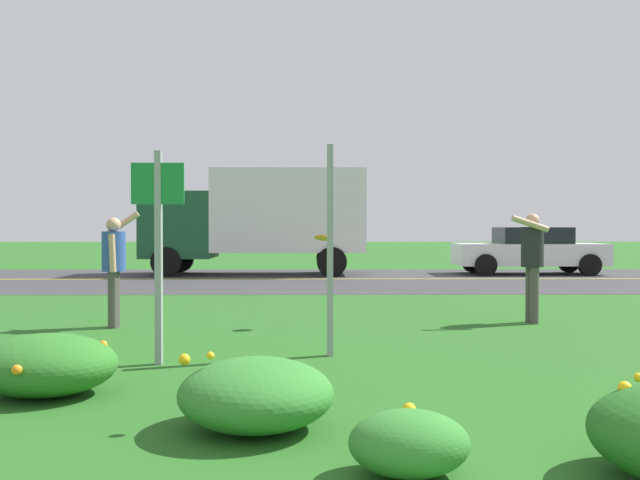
% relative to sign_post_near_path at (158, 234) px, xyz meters
% --- Properties ---
extents(ground_plane, '(120.00, 120.00, 0.00)m').
position_rel_sign_post_near_path_xyz_m(ground_plane, '(3.03, 3.09, -1.39)').
color(ground_plane, '#26601E').
extents(highway_strip, '(120.00, 9.31, 0.01)m').
position_rel_sign_post_near_path_xyz_m(highway_strip, '(3.03, 12.59, -1.39)').
color(highway_strip, '#38383A').
rests_on(highway_strip, ground).
extents(highway_center_stripe, '(120.00, 0.16, 0.00)m').
position_rel_sign_post_near_path_xyz_m(highway_center_stripe, '(3.03, 12.59, -1.38)').
color(highway_center_stripe, yellow).
rests_on(highway_center_stripe, ground).
extents(daylily_clump_mid_left, '(0.72, 0.58, 0.39)m').
position_rel_sign_post_near_path_xyz_m(daylily_clump_mid_left, '(2.21, -3.53, -1.19)').
color(daylily_clump_mid_left, '#337F2D').
rests_on(daylily_clump_mid_left, ground).
extents(daylily_clump_front_center, '(1.13, 1.20, 0.57)m').
position_rel_sign_post_near_path_xyz_m(daylily_clump_front_center, '(1.23, -2.52, -1.13)').
color(daylily_clump_front_center, '#337F2D').
rests_on(daylily_clump_front_center, ground).
extents(daylily_clump_mid_center, '(1.23, 1.17, 0.54)m').
position_rel_sign_post_near_path_xyz_m(daylily_clump_mid_center, '(-0.68, -1.43, -1.12)').
color(daylily_clump_mid_center, '#2D7526').
rests_on(daylily_clump_mid_center, ground).
extents(sign_post_near_path, '(0.56, 0.10, 2.28)m').
position_rel_sign_post_near_path_xyz_m(sign_post_near_path, '(0.00, 0.00, 0.00)').
color(sign_post_near_path, '#93969B').
rests_on(sign_post_near_path, ground).
extents(sign_post_by_roadside, '(0.07, 0.10, 2.40)m').
position_rel_sign_post_near_path_xyz_m(sign_post_by_roadside, '(1.84, 0.50, -0.19)').
color(sign_post_by_roadside, '#93969B').
rests_on(sign_post_by_roadside, ground).
extents(person_thrower_blue_shirt, '(0.51, 0.51, 1.70)m').
position_rel_sign_post_near_path_xyz_m(person_thrower_blue_shirt, '(-1.25, 2.89, -0.43)').
color(person_thrower_blue_shirt, '#2D4C9E').
rests_on(person_thrower_blue_shirt, ground).
extents(person_catcher_dark_shirt, '(0.58, 0.51, 1.67)m').
position_rel_sign_post_near_path_xyz_m(person_catcher_dark_shirt, '(4.99, 3.30, -0.39)').
color(person_catcher_dark_shirt, '#232328').
rests_on(person_catcher_dark_shirt, ground).
extents(frisbee_orange, '(0.25, 0.24, 0.12)m').
position_rel_sign_post_near_path_xyz_m(frisbee_orange, '(1.80, 2.99, -0.09)').
color(frisbee_orange, orange).
extents(car_white_center_left, '(4.50, 2.00, 1.45)m').
position_rel_sign_post_near_path_xyz_m(car_white_center_left, '(8.35, 14.68, -0.65)').
color(car_white_center_left, silver).
rests_on(car_white_center_left, ground).
extents(box_truck_dark_green, '(6.70, 2.46, 3.20)m').
position_rel_sign_post_near_path_xyz_m(box_truck_dark_green, '(0.03, 14.68, 0.42)').
color(box_truck_dark_green, '#194C2D').
rests_on(box_truck_dark_green, ground).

